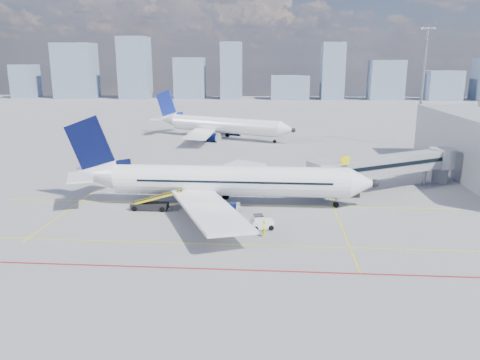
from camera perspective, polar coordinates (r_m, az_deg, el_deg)
The scene contains 11 objects.
ground at distance 54.51m, azimuth -2.46°, elevation -5.45°, with size 420.00×420.00×0.00m, color gray.
apron_markings at distance 50.94m, azimuth -3.62°, elevation -6.90°, with size 90.00×35.12×0.01m.
jet_bridge at distance 71.57m, azimuth 18.23°, elevation 1.73°, with size 23.55×15.78×6.30m.
floodlight_mast_ne at distance 110.76m, azimuth 21.37°, elevation 10.80°, with size 3.20×0.61×25.45m.
distant_skyline at distance 241.98m, azimuth -0.75°, elevation 12.62°, with size 244.82×15.86×30.73m.
main_aircraft at distance 61.07m, azimuth -2.75°, elevation -0.13°, with size 40.83×35.59×11.90m.
second_aircraft at distance 116.05m, azimuth -2.49°, elevation 6.71°, with size 37.24×31.43×11.56m.
baggage_tug at distance 52.79m, azimuth 2.57°, elevation -5.17°, with size 2.73×2.07×1.71m.
cargo_dolly at distance 53.44m, azimuth -2.54°, elevation -4.76°, with size 3.50×2.53×1.75m.
belt_loader at distance 60.63m, azimuth -10.80°, elevation -2.95°, with size 6.65×1.84×2.71m.
ramp_worker at distance 50.56m, azimuth 2.99°, elevation -5.94°, with size 0.67×0.44×1.84m, color #F1F619.
Camera 1 is at (6.13, -50.97, 18.31)m, focal length 35.00 mm.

